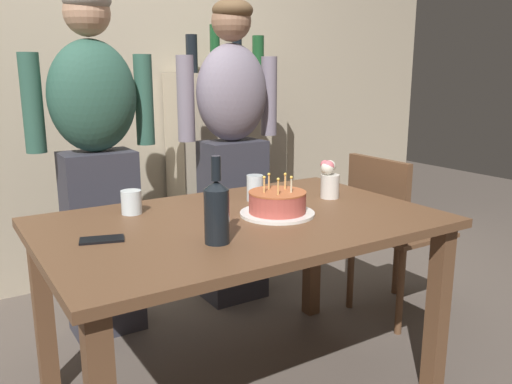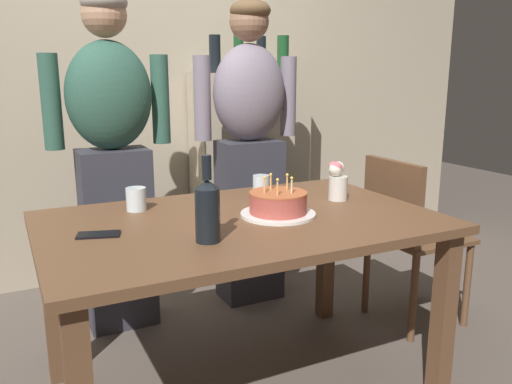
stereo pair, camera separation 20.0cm
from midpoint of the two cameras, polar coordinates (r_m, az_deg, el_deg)
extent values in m
cube|color=tan|center=(3.38, -17.32, 12.61)|extent=(5.20, 0.10, 2.60)
cube|color=brown|center=(2.01, -4.44, -3.42)|extent=(1.50, 0.96, 0.03)
cube|color=brown|center=(2.25, 16.87, -12.24)|extent=(0.07, 0.07, 0.70)
cube|color=brown|center=(2.33, -24.62, -11.99)|extent=(0.07, 0.07, 0.70)
cube|color=brown|center=(2.81, 4.13, -6.56)|extent=(0.07, 0.07, 0.70)
cylinder|color=white|center=(2.05, -0.45, -2.41)|extent=(0.30, 0.30, 0.01)
cylinder|color=#B24C42|center=(2.04, -0.45, -1.20)|extent=(0.22, 0.22, 0.08)
cylinder|color=#B75B33|center=(2.03, -0.45, -0.07)|extent=(0.23, 0.23, 0.01)
cylinder|color=#EAB266|center=(2.07, -1.35, 1.01)|extent=(0.01, 0.01, 0.05)
sphere|color=#F9C64C|center=(2.06, -1.35, 1.93)|extent=(0.01, 0.01, 0.01)
cylinder|color=#EAB266|center=(2.01, -1.95, 0.65)|extent=(0.01, 0.01, 0.05)
sphere|color=#F9C64C|center=(2.00, -1.96, 1.59)|extent=(0.01, 0.01, 0.01)
cylinder|color=#EAB266|center=(1.97, -0.46, 0.41)|extent=(0.01, 0.01, 0.05)
sphere|color=#F9C64C|center=(1.96, -0.46, 1.37)|extent=(0.01, 0.01, 0.01)
cylinder|color=beige|center=(2.01, 1.04, 0.65)|extent=(0.01, 0.01, 0.05)
sphere|color=#F9C64C|center=(2.00, 1.05, 1.59)|extent=(0.01, 0.01, 0.01)
cylinder|color=#EAB266|center=(2.07, 0.45, 1.02)|extent=(0.01, 0.01, 0.05)
sphere|color=#F9C64C|center=(2.06, 0.45, 1.93)|extent=(0.01, 0.01, 0.01)
cylinder|color=silver|center=(2.27, -2.64, 0.42)|extent=(0.07, 0.07, 0.11)
cylinder|color=silver|center=(2.14, -16.12, -1.11)|extent=(0.08, 0.08, 0.09)
cylinder|color=black|center=(1.71, -7.67, -2.71)|extent=(0.08, 0.08, 0.18)
cone|color=black|center=(1.69, -7.77, 0.73)|extent=(0.08, 0.08, 0.03)
cylinder|color=black|center=(1.68, -7.83, 2.56)|extent=(0.03, 0.03, 0.08)
cube|color=black|center=(1.85, -19.56, -4.99)|extent=(0.16, 0.11, 0.01)
cylinder|color=silver|center=(2.33, 5.68, 0.60)|extent=(0.08, 0.08, 0.11)
sphere|color=#DB6670|center=(2.31, 5.46, 2.77)|extent=(0.05, 0.05, 0.05)
sphere|color=silver|center=(2.31, 5.38, 2.59)|extent=(0.06, 0.06, 0.06)
sphere|color=silver|center=(2.33, 5.66, 2.81)|extent=(0.05, 0.05, 0.05)
sphere|color=#DB6670|center=(2.32, 5.12, 2.98)|extent=(0.04, 0.04, 0.04)
cube|color=#33333D|center=(2.73, -18.47, -5.42)|extent=(0.34, 0.23, 0.92)
ellipsoid|color=#2D5647|center=(2.60, -19.63, 9.83)|extent=(0.41, 0.27, 0.52)
sphere|color=tan|center=(2.61, -20.27, 17.96)|extent=(0.21, 0.21, 0.21)
ellipsoid|color=gray|center=(2.60, -20.29, 19.14)|extent=(0.21, 0.21, 0.12)
cylinder|color=#2D5647|center=(2.70, -14.28, 9.72)|extent=(0.09, 0.09, 0.44)
cylinder|color=#2D5647|center=(2.59, -25.40, 8.75)|extent=(0.09, 0.09, 0.44)
cube|color=#33333D|center=(2.98, -4.43, -3.23)|extent=(0.34, 0.23, 0.92)
ellipsoid|color=slate|center=(2.86, -4.68, 10.76)|extent=(0.41, 0.27, 0.52)
sphere|color=#936B51|center=(2.87, -4.83, 18.16)|extent=(0.21, 0.21, 0.21)
ellipsoid|color=brown|center=(2.86, -4.70, 19.24)|extent=(0.21, 0.21, 0.12)
cylinder|color=slate|center=(3.02, -0.49, 10.42)|extent=(0.09, 0.09, 0.44)
cylinder|color=slate|center=(2.78, -9.79, 10.01)|extent=(0.09, 0.09, 0.44)
cube|color=brown|center=(2.86, 13.69, -4.26)|extent=(0.42, 0.42, 0.02)
cube|color=brown|center=(2.67, 11.08, -0.63)|extent=(0.04, 0.40, 0.40)
cylinder|color=brown|center=(2.95, 18.44, -8.86)|extent=(0.04, 0.04, 0.45)
cylinder|color=brown|center=(3.17, 13.41, -6.99)|extent=(0.04, 0.04, 0.45)
cylinder|color=brown|center=(2.70, 13.47, -10.63)|extent=(0.04, 0.04, 0.45)
cylinder|color=brown|center=(2.94, 8.42, -8.40)|extent=(0.04, 0.04, 0.45)
cube|color=tan|center=(3.49, -4.77, 2.25)|extent=(0.76, 0.30, 1.28)
cylinder|color=black|center=(3.32, -8.83, 14.73)|extent=(0.07, 0.07, 0.23)
cylinder|color=#194723|center=(3.39, -6.28, 15.31)|extent=(0.06, 0.06, 0.29)
cylinder|color=black|center=(3.47, -3.80, 14.78)|extent=(0.06, 0.06, 0.23)
cylinder|color=#194723|center=(3.55, -1.44, 14.84)|extent=(0.08, 0.08, 0.24)
camera|label=1|loc=(0.10, -92.86, -0.66)|focal=36.52mm
camera|label=2|loc=(0.10, 87.14, 0.66)|focal=36.52mm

